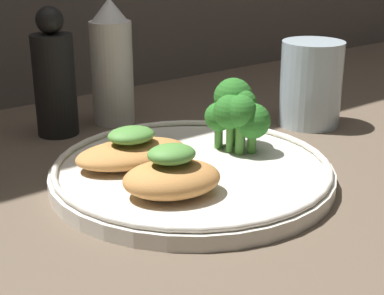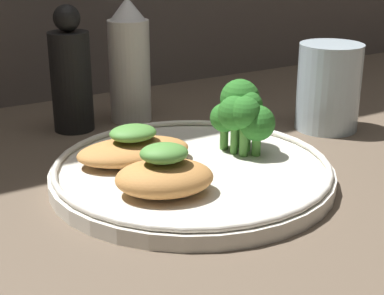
{
  "view_description": "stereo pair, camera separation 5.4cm",
  "coord_description": "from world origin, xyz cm",
  "px_view_note": "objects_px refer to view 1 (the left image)",
  "views": [
    {
      "loc": [
        -30.86,
        -40.69,
        22.4
      ],
      "look_at": [
        0.0,
        0.0,
        3.4
      ],
      "focal_mm": 55.0,
      "sensor_mm": 36.0,
      "label": 1
    },
    {
      "loc": [
        -26.36,
        -43.75,
        22.4
      ],
      "look_at": [
        0.0,
        0.0,
        3.4
      ],
      "focal_mm": 55.0,
      "sensor_mm": 36.0,
      "label": 2
    }
  ],
  "objects_px": {
    "broccoli_bunch": "(237,111)",
    "drinking_glass": "(311,84)",
    "plate": "(192,171)",
    "sauce_bottle": "(112,64)",
    "pepper_grinder": "(54,79)"
  },
  "relations": [
    {
      "from": "sauce_bottle",
      "to": "plate",
      "type": "bearing_deg",
      "value": -99.56
    },
    {
      "from": "plate",
      "to": "broccoli_bunch",
      "type": "distance_m",
      "value": 0.08
    },
    {
      "from": "drinking_glass",
      "to": "broccoli_bunch",
      "type": "bearing_deg",
      "value": -164.93
    },
    {
      "from": "broccoli_bunch",
      "to": "sauce_bottle",
      "type": "height_order",
      "value": "sauce_bottle"
    },
    {
      "from": "plate",
      "to": "broccoli_bunch",
      "type": "relative_size",
      "value": 3.76
    },
    {
      "from": "plate",
      "to": "drinking_glass",
      "type": "height_order",
      "value": "drinking_glass"
    },
    {
      "from": "plate",
      "to": "sauce_bottle",
      "type": "xyz_separation_m",
      "value": [
        0.03,
        0.2,
        0.06
      ]
    },
    {
      "from": "sauce_bottle",
      "to": "pepper_grinder",
      "type": "bearing_deg",
      "value": -180.0
    },
    {
      "from": "plate",
      "to": "broccoli_bunch",
      "type": "height_order",
      "value": "broccoli_bunch"
    },
    {
      "from": "sauce_bottle",
      "to": "drinking_glass",
      "type": "distance_m",
      "value": 0.24
    },
    {
      "from": "broccoli_bunch",
      "to": "sauce_bottle",
      "type": "distance_m",
      "value": 0.2
    },
    {
      "from": "pepper_grinder",
      "to": "plate",
      "type": "bearing_deg",
      "value": -78.84
    },
    {
      "from": "broccoli_bunch",
      "to": "drinking_glass",
      "type": "xyz_separation_m",
      "value": [
        0.15,
        0.04,
        -0.0
      ]
    },
    {
      "from": "plate",
      "to": "broccoli_bunch",
      "type": "xyz_separation_m",
      "value": [
        0.06,
        0.01,
        0.05
      ]
    },
    {
      "from": "broccoli_bunch",
      "to": "pepper_grinder",
      "type": "bearing_deg",
      "value": 118.49
    }
  ]
}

